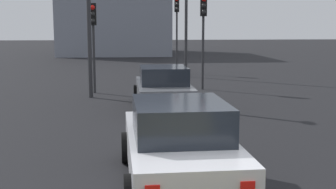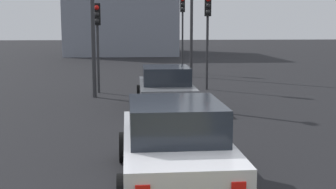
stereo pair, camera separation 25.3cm
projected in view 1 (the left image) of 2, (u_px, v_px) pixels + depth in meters
name	position (u px, v px, depth m)	size (l,w,h in m)	color
car_grey_lead	(163.00, 88.00, 15.45)	(4.18, 1.99, 1.45)	slate
car_white_second	(179.00, 144.00, 8.04)	(4.36, 2.08, 1.54)	silver
traffic_light_near_left	(203.00, 22.00, 19.52)	(0.32, 0.29, 4.13)	#2D2D30
traffic_light_near_right	(93.00, 29.00, 18.51)	(0.32, 0.28, 3.74)	#2D2D30
traffic_light_far_left	(177.00, 19.00, 26.34)	(0.33, 0.30, 4.49)	#2D2D30
building_facade_left	(115.00, 5.00, 44.49)	(11.28, 10.37, 9.58)	gray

